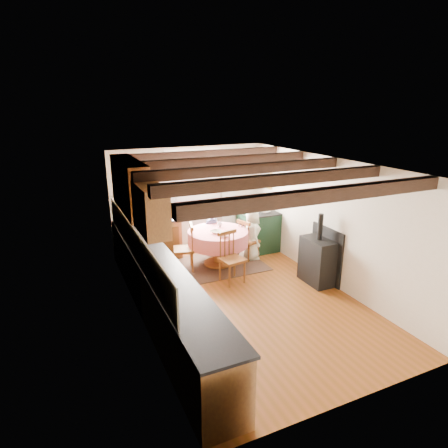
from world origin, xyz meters
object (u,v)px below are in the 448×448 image
chair_left (184,248)px  cast_iron_stove (318,249)px  chair_near (232,258)px  dining_table (218,248)px  aga_range (258,228)px  child_right (252,234)px  child_far (211,233)px  cup (220,225)px  chair_right (248,239)px

chair_left → cast_iron_stove: 2.69m
chair_near → chair_left: (-0.67, 0.92, -0.01)m
dining_table → aga_range: 1.41m
chair_near → child_right: (0.90, 0.88, 0.08)m
chair_left → child_far: 1.00m
dining_table → aga_range: bearing=23.7°
child_right → cup: bearing=82.4°
dining_table → chair_right: 0.75m
chair_right → child_far: (-0.65, 0.57, 0.07)m
chair_left → cup: 0.97m
aga_range → cup: 1.24m
chair_near → cup: 1.17m
chair_near → chair_left: size_ratio=1.02×
chair_near → chair_left: chair_near is taller
aga_range → child_far: 1.20m
chair_right → cup: size_ratio=9.04×
chair_near → chair_right: 1.21m
aga_range → child_far: size_ratio=0.97×
dining_table → chair_near: 0.88m
dining_table → aga_range: (1.29, 0.57, 0.09)m
dining_table → child_far: size_ratio=1.20×
chair_left → chair_near: bearing=50.3°
chair_right → child_far: bearing=31.0°
chair_left → chair_right: (1.49, -0.03, -0.03)m
child_far → chair_left: bearing=27.2°
child_right → aga_range: bearing=-29.8°
child_right → cup: child_right is taller
cast_iron_stove → cup: 2.18m
cup → child_right: bearing=-17.8°
chair_left → cast_iron_stove: bearing=67.6°
child_far → child_right: bearing=136.2°
cup → child_far: bearing=98.4°
dining_table → cup: bearing=57.1°
dining_table → chair_near: bearing=-95.3°
dining_table → chair_left: 0.76m
chair_right → child_right: child_right is taller
aga_range → child_right: bearing=-130.0°
chair_right → child_right: bearing=-113.5°
chair_left → cup: (0.89, 0.18, 0.32)m
chair_right → aga_range: 0.77m
chair_left → child_right: child_right is taller
aga_range → dining_table: bearing=-156.3°
chair_right → cup: bearing=52.9°
chair_right → cup: 0.72m
child_far → cup: (0.05, -0.36, 0.28)m
cast_iron_stove → cup: cast_iron_stove is taller
cast_iron_stove → cup: (-1.25, 1.78, 0.12)m
cup → dining_table: bearing=-122.9°
chair_near → cast_iron_stove: 1.64m
dining_table → chair_right: (0.74, 0.02, 0.08)m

